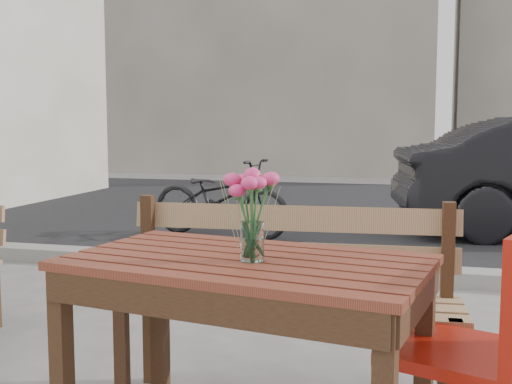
# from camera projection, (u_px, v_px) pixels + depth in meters

# --- Properties ---
(street) EXTENTS (30.00, 8.12, 0.12)m
(street) POSITION_uv_depth(u_px,v_px,m) (349.00, 231.00, 7.12)
(street) COLOR black
(street) RESTS_ON ground
(backdrop_buildings) EXTENTS (15.50, 4.00, 8.00)m
(backdrop_buildings) POSITION_uv_depth(u_px,v_px,m) (401.00, 25.00, 15.67)
(backdrop_buildings) COLOR slate
(backdrop_buildings) RESTS_ON ground
(main_table) EXTENTS (1.34, 0.92, 0.76)m
(main_table) POSITION_uv_depth(u_px,v_px,m) (246.00, 293.00, 2.25)
(main_table) COLOR #552616
(main_table) RESTS_ON ground
(main_bench) EXTENTS (1.50, 0.54, 0.92)m
(main_bench) POSITION_uv_depth(u_px,v_px,m) (289.00, 278.00, 2.80)
(main_bench) COLOR #976D4E
(main_bench) RESTS_ON ground
(red_chair) EXTENTS (0.57, 0.57, 0.90)m
(red_chair) POSITION_uv_depth(u_px,v_px,m) (486.00, 339.00, 2.11)
(red_chair) COLOR #AA180B
(red_chair) RESTS_ON ground
(main_vase) EXTENTS (0.17, 0.17, 0.32)m
(main_vase) POSITION_uv_depth(u_px,v_px,m) (252.00, 203.00, 2.17)
(main_vase) COLOR white
(main_vase) RESTS_ON main_table
(bicycle) EXTENTS (1.69, 0.84, 0.85)m
(bicycle) POSITION_uv_depth(u_px,v_px,m) (220.00, 198.00, 6.93)
(bicycle) COLOR black
(bicycle) RESTS_ON ground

